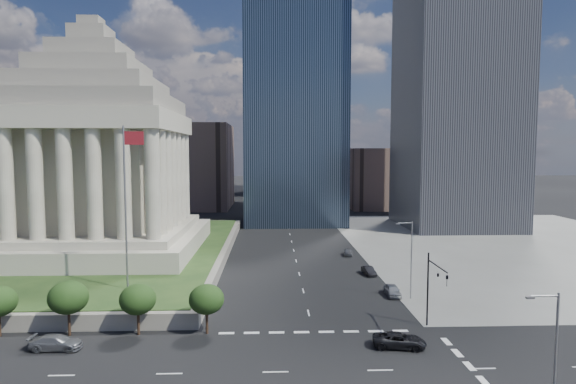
{
  "coord_description": "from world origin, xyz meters",
  "views": [
    {
      "loc": [
        -4.37,
        -34.6,
        18.68
      ],
      "look_at": [
        -2.57,
        15.2,
        14.58
      ],
      "focal_mm": 30.0,
      "sensor_mm": 36.0,
      "label": 1
    }
  ],
  "objects_px": {
    "traffic_signal_ne": "(434,282)",
    "parked_sedan_mid": "(369,271)",
    "street_lamp_south": "(553,360)",
    "suv_grey": "(56,342)",
    "street_lamp_north": "(410,255)",
    "pickup_truck": "(399,340)",
    "war_memorial": "(95,136)",
    "flagpole": "(127,199)",
    "parked_sedan_far": "(348,252)",
    "parked_sedan_near": "(393,290)"
  },
  "relations": [
    {
      "from": "traffic_signal_ne",
      "to": "parked_sedan_mid",
      "type": "xyz_separation_m",
      "value": [
        -1.91,
        23.46,
        -4.62
      ]
    },
    {
      "from": "street_lamp_south",
      "to": "street_lamp_north",
      "type": "xyz_separation_m",
      "value": [
        0.0,
        31.0,
        0.0
      ]
    },
    {
      "from": "traffic_signal_ne",
      "to": "parked_sedan_far",
      "type": "xyz_separation_m",
      "value": [
        -2.83,
        37.35,
        -4.62
      ]
    },
    {
      "from": "war_memorial",
      "to": "pickup_truck",
      "type": "xyz_separation_m",
      "value": [
        41.93,
        -38.24,
        -20.7
      ]
    },
    {
      "from": "parked_sedan_mid",
      "to": "suv_grey",
      "type": "bearing_deg",
      "value": -150.24
    },
    {
      "from": "street_lamp_north",
      "to": "parked_sedan_mid",
      "type": "height_order",
      "value": "street_lamp_north"
    },
    {
      "from": "street_lamp_north",
      "to": "suv_grey",
      "type": "distance_m",
      "value": 41.1
    },
    {
      "from": "flagpole",
      "to": "pickup_truck",
      "type": "distance_m",
      "value": 35.25
    },
    {
      "from": "flagpole",
      "to": "parked_sedan_near",
      "type": "relative_size",
      "value": 4.67
    },
    {
      "from": "flagpole",
      "to": "suv_grey",
      "type": "distance_m",
      "value": 18.64
    },
    {
      "from": "pickup_truck",
      "to": "parked_sedan_mid",
      "type": "relative_size",
      "value": 1.32
    },
    {
      "from": "traffic_signal_ne",
      "to": "parked_sedan_near",
      "type": "distance_m",
      "value": 13.46
    },
    {
      "from": "street_lamp_south",
      "to": "street_lamp_north",
      "type": "distance_m",
      "value": 31.0
    },
    {
      "from": "war_memorial",
      "to": "traffic_signal_ne",
      "type": "relative_size",
      "value": 4.88
    },
    {
      "from": "street_lamp_south",
      "to": "parked_sedan_far",
      "type": "xyz_separation_m",
      "value": [
        -3.66,
        57.05,
        -5.03
      ]
    },
    {
      "from": "street_lamp_south",
      "to": "war_memorial",
      "type": "bearing_deg",
      "value": 131.23
    },
    {
      "from": "parked_sedan_far",
      "to": "war_memorial",
      "type": "bearing_deg",
      "value": -166.7
    },
    {
      "from": "flagpole",
      "to": "pickup_truck",
      "type": "bearing_deg",
      "value": -25.58
    },
    {
      "from": "street_lamp_north",
      "to": "parked_sedan_mid",
      "type": "relative_size",
      "value": 2.61
    },
    {
      "from": "pickup_truck",
      "to": "suv_grey",
      "type": "height_order",
      "value": "pickup_truck"
    },
    {
      "from": "traffic_signal_ne",
      "to": "street_lamp_south",
      "type": "height_order",
      "value": "street_lamp_south"
    },
    {
      "from": "parked_sedan_mid",
      "to": "parked_sedan_near",
      "type": "bearing_deg",
      "value": -92.54
    },
    {
      "from": "pickup_truck",
      "to": "parked_sedan_mid",
      "type": "xyz_separation_m",
      "value": [
        2.66,
        27.4,
        -0.07
      ]
    },
    {
      "from": "traffic_signal_ne",
      "to": "pickup_truck",
      "type": "xyz_separation_m",
      "value": [
        -4.57,
        -3.94,
        -4.55
      ]
    },
    {
      "from": "traffic_signal_ne",
      "to": "suv_grey",
      "type": "relative_size",
      "value": 1.65
    },
    {
      "from": "traffic_signal_ne",
      "to": "street_lamp_south",
      "type": "bearing_deg",
      "value": -87.59
    },
    {
      "from": "street_lamp_south",
      "to": "pickup_truck",
      "type": "distance_m",
      "value": 17.38
    },
    {
      "from": "street_lamp_north",
      "to": "parked_sedan_far",
      "type": "bearing_deg",
      "value": 98.0
    },
    {
      "from": "war_memorial",
      "to": "street_lamp_south",
      "type": "height_order",
      "value": "war_memorial"
    },
    {
      "from": "war_memorial",
      "to": "parked_sedan_near",
      "type": "relative_size",
      "value": 9.11
    },
    {
      "from": "street_lamp_north",
      "to": "suv_grey",
      "type": "relative_size",
      "value": 2.06
    },
    {
      "from": "suv_grey",
      "to": "parked_sedan_mid",
      "type": "xyz_separation_m",
      "value": [
        35.36,
        26.74,
        -0.07
      ]
    },
    {
      "from": "pickup_truck",
      "to": "parked_sedan_far",
      "type": "relative_size",
      "value": 1.37
    },
    {
      "from": "suv_grey",
      "to": "parked_sedan_mid",
      "type": "relative_size",
      "value": 1.27
    },
    {
      "from": "flagpole",
      "to": "street_lamp_north",
      "type": "height_order",
      "value": "flagpole"
    },
    {
      "from": "suv_grey",
      "to": "flagpole",
      "type": "bearing_deg",
      "value": -11.39
    },
    {
      "from": "pickup_truck",
      "to": "traffic_signal_ne",
      "type": "bearing_deg",
      "value": -40.51
    },
    {
      "from": "street_lamp_south",
      "to": "suv_grey",
      "type": "distance_m",
      "value": 41.78
    },
    {
      "from": "pickup_truck",
      "to": "parked_sedan_near",
      "type": "height_order",
      "value": "parked_sedan_near"
    },
    {
      "from": "street_lamp_south",
      "to": "pickup_truck",
      "type": "bearing_deg",
      "value": 108.92
    },
    {
      "from": "traffic_signal_ne",
      "to": "suv_grey",
      "type": "bearing_deg",
      "value": -174.96
    },
    {
      "from": "flagpole",
      "to": "parked_sedan_mid",
      "type": "distance_m",
      "value": 37.15
    },
    {
      "from": "street_lamp_north",
      "to": "parked_sedan_near",
      "type": "height_order",
      "value": "street_lamp_north"
    },
    {
      "from": "pickup_truck",
      "to": "flagpole",
      "type": "bearing_deg",
      "value": 73.17
    },
    {
      "from": "war_memorial",
      "to": "street_lamp_south",
      "type": "bearing_deg",
      "value": -48.77
    },
    {
      "from": "street_lamp_south",
      "to": "parked_sedan_near",
      "type": "distance_m",
      "value": 32.76
    },
    {
      "from": "traffic_signal_ne",
      "to": "suv_grey",
      "type": "xyz_separation_m",
      "value": [
        -37.27,
        -3.29,
        -4.55
      ]
    },
    {
      "from": "war_memorial",
      "to": "street_lamp_south",
      "type": "xyz_separation_m",
      "value": [
        47.33,
        -54.0,
        -15.74
      ]
    },
    {
      "from": "war_memorial",
      "to": "pickup_truck",
      "type": "distance_m",
      "value": 60.41
    },
    {
      "from": "parked_sedan_far",
      "to": "street_lamp_north",
      "type": "bearing_deg",
      "value": -72.68
    }
  ]
}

